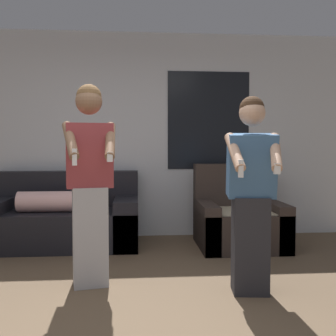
# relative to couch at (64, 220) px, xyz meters

# --- Properties ---
(ground_plane) EXTENTS (14.00, 14.00, 0.00)m
(ground_plane) POSITION_rel_couch_xyz_m (0.72, -2.29, -0.32)
(ground_plane) COLOR brown
(wall_back) EXTENTS (6.01, 0.07, 2.70)m
(wall_back) POSITION_rel_couch_xyz_m (0.74, 0.47, 1.04)
(wall_back) COLOR silver
(wall_back) RESTS_ON ground_plane
(couch) EXTENTS (1.79, 0.88, 0.89)m
(couch) POSITION_rel_couch_xyz_m (0.00, 0.00, 0.00)
(couch) COLOR black
(couch) RESTS_ON ground_plane
(armchair) EXTENTS (1.00, 0.91, 0.98)m
(armchair) POSITION_rel_couch_xyz_m (2.11, -0.18, -0.01)
(armchair) COLOR #332823
(armchair) RESTS_ON ground_plane
(person_left) EXTENTS (0.46, 0.52, 1.73)m
(person_left) POSITION_rel_couch_xyz_m (0.48, -1.41, 0.58)
(person_left) COLOR #B2B2B7
(person_left) RESTS_ON ground_plane
(person_right) EXTENTS (0.44, 0.50, 1.60)m
(person_right) POSITION_rel_couch_xyz_m (1.80, -1.70, 0.50)
(person_right) COLOR #28282D
(person_right) RESTS_ON ground_plane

